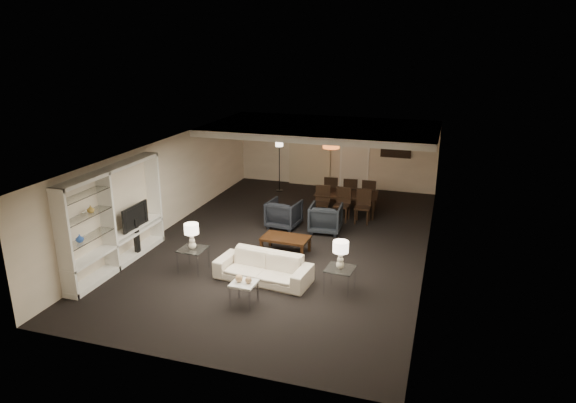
# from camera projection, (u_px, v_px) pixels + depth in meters

# --- Properties ---
(floor) EXTENTS (11.00, 11.00, 0.00)m
(floor) POSITION_uv_depth(u_px,v_px,m) (288.00, 241.00, 13.41)
(floor) COLOR black
(floor) RESTS_ON ground
(ceiling) EXTENTS (7.00, 11.00, 0.02)m
(ceiling) POSITION_uv_depth(u_px,v_px,m) (288.00, 148.00, 12.65)
(ceiling) COLOR silver
(ceiling) RESTS_ON ground
(wall_back) EXTENTS (7.00, 0.02, 2.50)m
(wall_back) POSITION_uv_depth(u_px,v_px,m) (335.00, 152.00, 18.02)
(wall_back) COLOR beige
(wall_back) RESTS_ON ground
(wall_front) EXTENTS (7.00, 0.02, 2.50)m
(wall_front) POSITION_uv_depth(u_px,v_px,m) (182.00, 295.00, 8.04)
(wall_front) COLOR beige
(wall_front) RESTS_ON ground
(wall_left) EXTENTS (0.02, 11.00, 2.50)m
(wall_left) POSITION_uv_depth(u_px,v_px,m) (166.00, 184.00, 14.04)
(wall_left) COLOR beige
(wall_left) RESTS_ON ground
(wall_right) EXTENTS (0.02, 11.00, 2.50)m
(wall_right) POSITION_uv_depth(u_px,v_px,m) (430.00, 209.00, 12.02)
(wall_right) COLOR beige
(wall_right) RESTS_ON ground
(ceiling_soffit) EXTENTS (7.00, 4.00, 0.20)m
(ceiling_soffit) POSITION_uv_depth(u_px,v_px,m) (322.00, 128.00, 15.85)
(ceiling_soffit) COLOR silver
(ceiling_soffit) RESTS_ON ceiling
(curtains) EXTENTS (1.50, 0.12, 2.40)m
(curtains) POSITION_uv_depth(u_px,v_px,m) (310.00, 152.00, 18.22)
(curtains) COLOR beige
(curtains) RESTS_ON wall_back
(door) EXTENTS (0.90, 0.05, 2.10)m
(door) POSITION_uv_depth(u_px,v_px,m) (355.00, 159.00, 17.85)
(door) COLOR silver
(door) RESTS_ON wall_back
(painting) EXTENTS (0.95, 0.04, 0.65)m
(painting) POSITION_uv_depth(u_px,v_px,m) (396.00, 147.00, 17.29)
(painting) COLOR #142D38
(painting) RESTS_ON wall_back
(media_unit) EXTENTS (0.38, 3.40, 2.35)m
(media_unit) POSITION_uv_depth(u_px,v_px,m) (115.00, 218.00, 11.65)
(media_unit) COLOR white
(media_unit) RESTS_ON wall_left
(pendant_light) EXTENTS (0.52, 0.52, 0.24)m
(pendant_light) POSITION_uv_depth(u_px,v_px,m) (331.00, 144.00, 15.91)
(pendant_light) COLOR #D8591E
(pendant_light) RESTS_ON ceiling_soffit
(sofa) EXTENTS (2.17, 1.04, 0.61)m
(sofa) POSITION_uv_depth(u_px,v_px,m) (263.00, 268.00, 11.18)
(sofa) COLOR beige
(sofa) RESTS_ON floor
(coffee_table) EXTENTS (1.18, 0.72, 0.41)m
(coffee_table) POSITION_uv_depth(u_px,v_px,m) (286.00, 245.00, 12.66)
(coffee_table) COLOR black
(coffee_table) RESTS_ON floor
(armchair_left) EXTENTS (0.92, 0.95, 0.78)m
(armchair_left) POSITION_uv_depth(u_px,v_px,m) (284.00, 214.00, 14.32)
(armchair_left) COLOR black
(armchair_left) RESTS_ON floor
(armchair_right) EXTENTS (0.89, 0.91, 0.78)m
(armchair_right) POSITION_uv_depth(u_px,v_px,m) (326.00, 218.00, 13.98)
(armchair_right) COLOR black
(armchair_right) RESTS_ON floor
(side_table_left) EXTENTS (0.60, 0.60, 0.54)m
(side_table_left) POSITION_uv_depth(u_px,v_px,m) (193.00, 259.00, 11.68)
(side_table_left) COLOR white
(side_table_left) RESTS_ON floor
(side_table_right) EXTENTS (0.62, 0.62, 0.54)m
(side_table_right) POSITION_uv_depth(u_px,v_px,m) (340.00, 280.00, 10.71)
(side_table_right) COLOR white
(side_table_right) RESTS_ON floor
(table_lamp_left) EXTENTS (0.33, 0.33, 0.60)m
(table_lamp_left) POSITION_uv_depth(u_px,v_px,m) (192.00, 236.00, 11.51)
(table_lamp_left) COLOR silver
(table_lamp_left) RESTS_ON side_table_left
(table_lamp_right) EXTENTS (0.33, 0.33, 0.60)m
(table_lamp_right) POSITION_uv_depth(u_px,v_px,m) (340.00, 255.00, 10.53)
(table_lamp_right) COLOR beige
(table_lamp_right) RESTS_ON side_table_right
(marble_table) EXTENTS (0.50, 0.50, 0.48)m
(marble_table) POSITION_uv_depth(u_px,v_px,m) (244.00, 293.00, 10.20)
(marble_table) COLOR white
(marble_table) RESTS_ON floor
(gold_gourd_a) EXTENTS (0.15, 0.15, 0.15)m
(gold_gourd_a) POSITION_uv_depth(u_px,v_px,m) (239.00, 278.00, 10.14)
(gold_gourd_a) COLOR tan
(gold_gourd_a) RESTS_ON marble_table
(gold_gourd_b) EXTENTS (0.13, 0.13, 0.13)m
(gold_gourd_b) POSITION_uv_depth(u_px,v_px,m) (248.00, 280.00, 10.08)
(gold_gourd_b) COLOR tan
(gold_gourd_b) RESTS_ON marble_table
(television) EXTENTS (0.99, 0.13, 0.57)m
(television) POSITION_uv_depth(u_px,v_px,m) (132.00, 216.00, 12.22)
(television) COLOR black
(television) RESTS_ON media_unit
(vase_blue) EXTENTS (0.17, 0.17, 0.17)m
(vase_blue) POSITION_uv_depth(u_px,v_px,m) (80.00, 238.00, 10.57)
(vase_blue) COLOR blue
(vase_blue) RESTS_ON media_unit
(vase_amber) EXTENTS (0.15, 0.15, 0.16)m
(vase_amber) POSITION_uv_depth(u_px,v_px,m) (91.00, 209.00, 10.82)
(vase_amber) COLOR #B58E3C
(vase_amber) RESTS_ON media_unit
(floor_speaker) EXTENTS (0.12, 0.12, 0.98)m
(floor_speaker) POSITION_uv_depth(u_px,v_px,m) (137.00, 238.00, 12.37)
(floor_speaker) COLOR black
(floor_speaker) RESTS_ON floor
(dining_table) EXTENTS (1.92, 1.16, 0.65)m
(dining_table) POSITION_uv_depth(u_px,v_px,m) (346.00, 203.00, 15.42)
(dining_table) COLOR black
(dining_table) RESTS_ON floor
(chair_nl) EXTENTS (0.48, 0.48, 0.96)m
(chair_nl) POSITION_uv_depth(u_px,v_px,m) (322.00, 203.00, 14.96)
(chair_nl) COLOR black
(chair_nl) RESTS_ON floor
(chair_nm) EXTENTS (0.47, 0.47, 0.96)m
(chair_nm) POSITION_uv_depth(u_px,v_px,m) (342.00, 205.00, 14.79)
(chair_nm) COLOR black
(chair_nm) RESTS_ON floor
(chair_nr) EXTENTS (0.45, 0.45, 0.96)m
(chair_nr) POSITION_uv_depth(u_px,v_px,m) (362.00, 207.00, 14.61)
(chair_nr) COLOR black
(chair_nr) RESTS_ON floor
(chair_fl) EXTENTS (0.48, 0.48, 0.96)m
(chair_fl) POSITION_uv_depth(u_px,v_px,m) (332.00, 191.00, 16.14)
(chair_fl) COLOR black
(chair_fl) RESTS_ON floor
(chair_fm) EXTENTS (0.50, 0.50, 0.96)m
(chair_fm) POSITION_uv_depth(u_px,v_px,m) (350.00, 192.00, 15.97)
(chair_fm) COLOR black
(chair_fm) RESTS_ON floor
(chair_fr) EXTENTS (0.46, 0.46, 0.96)m
(chair_fr) POSITION_uv_depth(u_px,v_px,m) (370.00, 194.00, 15.79)
(chair_fr) COLOR black
(chair_fr) RESTS_ON floor
(floor_lamp) EXTENTS (0.27, 0.27, 1.81)m
(floor_lamp) POSITION_uv_depth(u_px,v_px,m) (279.00, 165.00, 17.56)
(floor_lamp) COLOR black
(floor_lamp) RESTS_ON floor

